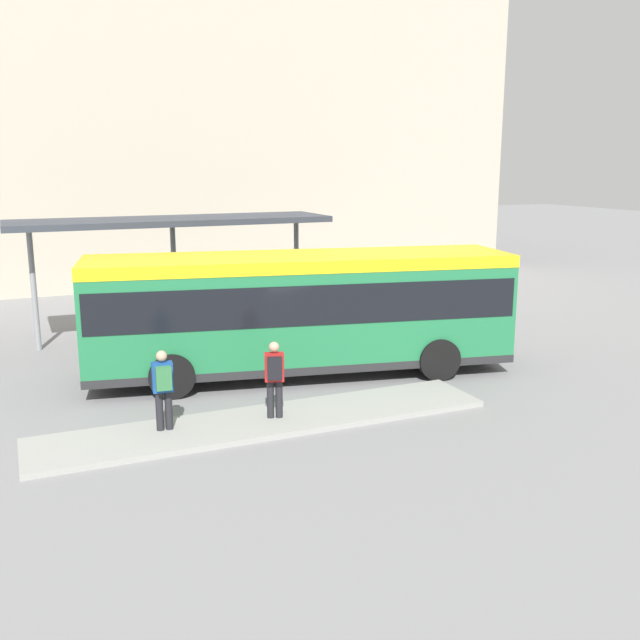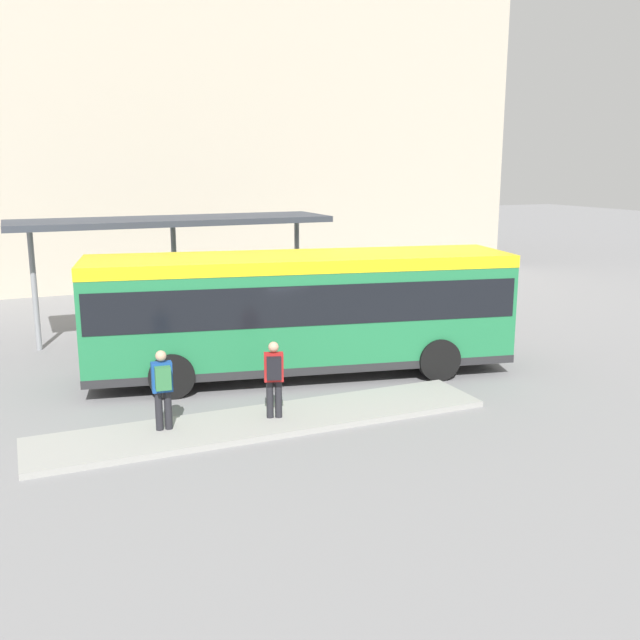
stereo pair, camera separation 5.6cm
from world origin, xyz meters
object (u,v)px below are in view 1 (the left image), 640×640
at_px(pedestrian_waiting, 163,385).
at_px(potted_planter_near_shelter, 120,334).
at_px(city_bus, 301,306).
at_px(bicycle_white, 441,306).
at_px(pedestrian_companion, 274,375).
at_px(potted_planter_far_side, 170,331).
at_px(bicycle_orange, 452,310).

xyz_separation_m(pedestrian_waiting, potted_planter_near_shelter, (0.07, 6.21, -0.35)).
bearing_deg(city_bus, bicycle_white, 44.07).
distance_m(pedestrian_companion, potted_planter_near_shelter, 6.80).
bearing_deg(bicycle_white, potted_planter_near_shelter, 88.50).
relative_size(pedestrian_waiting, potted_planter_far_side, 1.24).
distance_m(pedestrian_waiting, pedestrian_companion, 2.25).
bearing_deg(city_bus, potted_planter_near_shelter, 150.91).
bearing_deg(pedestrian_companion, potted_planter_far_side, 25.27).
relative_size(pedestrian_companion, potted_planter_far_side, 1.24).
bearing_deg(pedestrian_companion, city_bus, -13.11).
xyz_separation_m(bicycle_white, potted_planter_near_shelter, (-11.25, -1.29, 0.32)).
xyz_separation_m(pedestrian_companion, bicycle_white, (9.07, 7.72, -0.68)).
bearing_deg(pedestrian_waiting, potted_planter_far_side, -8.42).
relative_size(city_bus, potted_planter_near_shelter, 8.15).
bearing_deg(bicycle_white, potted_planter_far_side, 89.78).
height_order(city_bus, potted_planter_far_side, city_bus).
height_order(pedestrian_waiting, bicycle_orange, pedestrian_waiting).
bearing_deg(bicycle_white, city_bus, 114.86).
bearing_deg(bicycle_white, bicycle_orange, 169.71).
bearing_deg(pedestrian_companion, pedestrian_waiting, 102.39).
bearing_deg(potted_planter_far_side, potted_planter_near_shelter, 177.22).
relative_size(bicycle_orange, potted_planter_far_side, 1.32).
relative_size(bicycle_orange, potted_planter_near_shelter, 1.30).
xyz_separation_m(pedestrian_companion, bicycle_orange, (9.05, 6.98, -0.68)).
bearing_deg(potted_planter_far_side, bicycle_white, 7.84).
bearing_deg(city_bus, potted_planter_far_side, 139.61).
relative_size(bicycle_orange, bicycle_white, 1.00).
relative_size(city_bus, pedestrian_waiting, 6.67).
distance_m(pedestrian_waiting, bicycle_white, 13.59).
distance_m(bicycle_orange, bicycle_white, 0.74).
bearing_deg(potted_planter_near_shelter, potted_planter_far_side, -2.78).
height_order(bicycle_orange, bicycle_white, bicycle_white).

